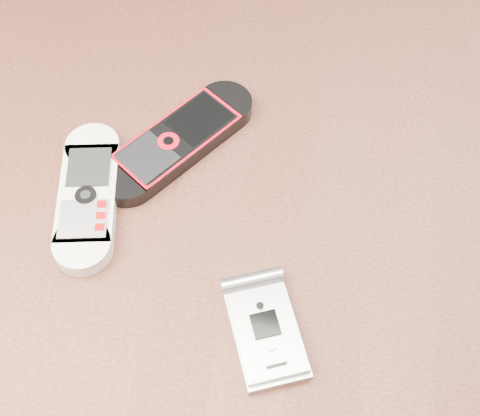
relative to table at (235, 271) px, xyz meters
name	(u,v)px	position (x,y,z in m)	size (l,w,h in m)	color
table	(235,271)	(0.00, 0.00, 0.00)	(1.20, 0.80, 0.75)	black
nokia_white	(88,195)	(-0.12, 0.00, 0.11)	(0.05, 0.14, 0.02)	white
nokia_black_red	(178,141)	(-0.06, 0.06, 0.11)	(0.05, 0.17, 0.02)	black
motorola_razr	(266,331)	(0.04, -0.10, 0.11)	(0.05, 0.09, 0.01)	#B8B8BC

